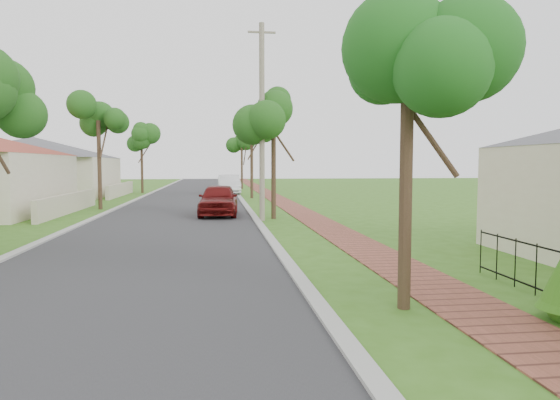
{
  "coord_description": "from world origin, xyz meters",
  "views": [
    {
      "loc": [
        -1.12,
        -6.64,
        2.49
      ],
      "look_at": [
        0.65,
        7.12,
        1.5
      ],
      "focal_mm": 32.0,
      "sensor_mm": 36.0,
      "label": 1
    }
  ],
  "objects": [
    {
      "name": "road",
      "position": [
        -3.0,
        20.0,
        0.0
      ],
      "size": [
        7.0,
        120.0,
        0.02
      ],
      "primitive_type": "cube",
      "color": "#28282B",
      "rests_on": "ground"
    },
    {
      "name": "kerb_right",
      "position": [
        0.65,
        20.0,
        0.0
      ],
      "size": [
        0.3,
        120.0,
        0.1
      ],
      "primitive_type": "cube",
      "color": "#9E9E99",
      "rests_on": "ground"
    },
    {
      "name": "parked_car_red",
      "position": [
        -1.0,
        17.74,
        0.77
      ],
      "size": [
        2.06,
        4.6,
        1.54
      ],
      "primitive_type": "imported",
      "rotation": [
        0.0,
        0.0,
        -0.06
      ],
      "color": "#5E0E0E",
      "rests_on": "ground"
    },
    {
      "name": "sidewalk",
      "position": [
        3.25,
        20.0,
        0.0
      ],
      "size": [
        1.5,
        120.0,
        0.03
      ],
      "primitive_type": "cube",
      "color": "brown",
      "rests_on": "ground"
    },
    {
      "name": "ground",
      "position": [
        0.0,
        0.0,
        0.0
      ],
      "size": [
        160.0,
        160.0,
        0.0
      ],
      "primitive_type": "plane",
      "color": "#346117",
      "rests_on": "ground"
    },
    {
      "name": "kerb_left",
      "position": [
        -6.65,
        20.0,
        0.0
      ],
      "size": [
        0.3,
        120.0,
        0.1
      ],
      "primitive_type": "cube",
      "color": "#9E9E99",
      "rests_on": "ground"
    },
    {
      "name": "parked_car_white",
      "position": [
        -0.05,
        34.63,
        0.81
      ],
      "size": [
        1.83,
        4.96,
        1.62
      ],
      "primitive_type": "imported",
      "rotation": [
        0.0,
        0.0,
        0.02
      ],
      "color": "white",
      "rests_on": "ground"
    },
    {
      "name": "near_tree",
      "position": [
        2.09,
        1.5,
        4.0
      ],
      "size": [
        1.96,
        1.96,
        5.03
      ],
      "color": "#382619",
      "rests_on": "ground"
    },
    {
      "name": "utility_pole",
      "position": [
        0.9,
        15.23,
        4.35
      ],
      "size": [
        1.2,
        0.24,
        8.58
      ],
      "color": "gray",
      "rests_on": "ground"
    },
    {
      "name": "far_house_grey",
      "position": [
        -14.97,
        34.0,
        2.34
      ],
      "size": [
        15.56,
        15.56,
        4.6
      ],
      "color": "beige",
      "rests_on": "ground"
    },
    {
      "name": "street_trees",
      "position": [
        -2.87,
        26.84,
        4.54
      ],
      "size": [
        10.7,
        37.65,
        5.89
      ],
      "color": "#382619",
      "rests_on": "ground"
    }
  ]
}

